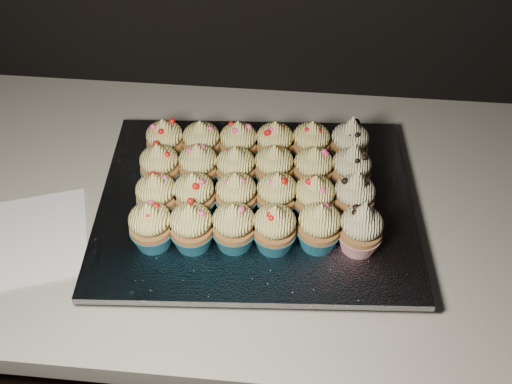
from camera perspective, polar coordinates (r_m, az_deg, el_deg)
cabinet at (r=1.34m, az=-5.33°, el=-14.15°), size 2.40×0.60×0.86m
worktop at (r=0.97m, az=-7.10°, el=-0.92°), size 2.44×0.64×0.04m
napkin at (r=0.95m, az=-21.82°, el=-4.36°), size 0.23×0.23×0.00m
baking_tray at (r=0.91m, az=0.00°, el=-1.69°), size 0.47×0.37×0.02m
foil_lining at (r=0.90m, az=0.00°, el=-0.97°), size 0.51×0.41×0.01m
cupcake_0 at (r=0.82m, az=-10.46°, el=-3.34°), size 0.06×0.06×0.08m
cupcake_1 at (r=0.81m, az=-6.47°, el=-3.49°), size 0.06×0.06×0.08m
cupcake_2 at (r=0.81m, az=-2.23°, el=-3.46°), size 0.06×0.06×0.08m
cupcake_3 at (r=0.81m, az=1.86°, el=-3.63°), size 0.06×0.06×0.08m
cupcake_4 at (r=0.81m, az=6.33°, el=-3.47°), size 0.06×0.06×0.08m
cupcake_5 at (r=0.82m, az=10.44°, el=-3.64°), size 0.06×0.06×0.10m
cupcake_6 at (r=0.86m, az=-9.88°, el=-0.40°), size 0.06×0.06×0.08m
cupcake_7 at (r=0.85m, az=-6.18°, el=-0.33°), size 0.06×0.06×0.08m
cupcake_8 at (r=0.85m, az=-2.01°, el=-0.35°), size 0.06×0.06×0.08m
cupcake_9 at (r=0.85m, az=2.10°, el=-0.33°), size 0.06×0.06×0.08m
cupcake_10 at (r=0.85m, az=5.81°, el=-0.62°), size 0.06×0.06×0.08m
cupcake_11 at (r=0.86m, az=9.78°, el=-0.45°), size 0.06×0.06×0.10m
cupcake_12 at (r=0.90m, az=-9.58°, el=2.52°), size 0.06×0.06×0.08m
cupcake_13 at (r=0.90m, az=-5.78°, el=2.57°), size 0.06×0.06×0.08m
cupcake_14 at (r=0.89m, az=-2.05°, el=2.33°), size 0.06×0.06×0.08m
cupcake_15 at (r=0.89m, az=1.81°, el=2.45°), size 0.06×0.06×0.08m
cupcake_16 at (r=0.89m, az=5.73°, el=2.29°), size 0.06×0.06×0.08m
cupcake_17 at (r=0.90m, az=9.47°, el=2.28°), size 0.06×0.06×0.10m
cupcake_18 at (r=0.95m, az=-9.05°, el=5.00°), size 0.06×0.06×0.08m
cupcake_19 at (r=0.94m, az=-5.46°, el=4.90°), size 0.06×0.06×0.08m
cupcake_20 at (r=0.93m, az=-1.76°, el=4.87°), size 0.06×0.06×0.08m
cupcake_21 at (r=0.93m, az=1.88°, el=4.84°), size 0.06×0.06×0.08m
cupcake_22 at (r=0.94m, az=5.51°, el=4.85°), size 0.06×0.06×0.08m
cupcake_23 at (r=0.94m, az=9.33°, el=4.87°), size 0.06×0.06×0.10m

